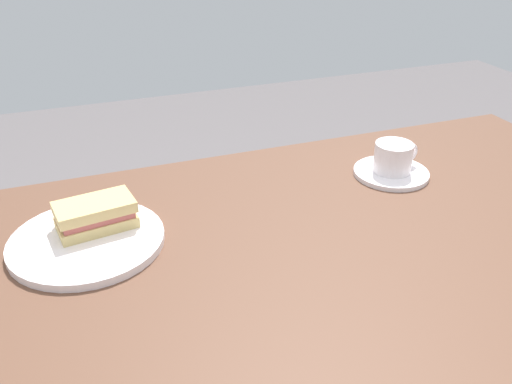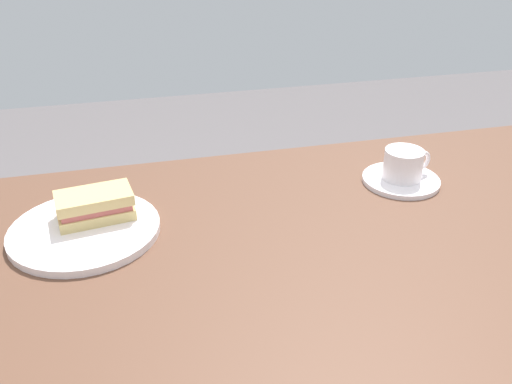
{
  "view_description": "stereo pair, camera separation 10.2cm",
  "coord_description": "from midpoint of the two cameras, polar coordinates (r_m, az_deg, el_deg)",
  "views": [
    {
      "loc": [
        0.43,
        0.69,
        1.24
      ],
      "look_at": [
        0.12,
        -0.15,
        0.75
      ],
      "focal_mm": 37.87,
      "sensor_mm": 36.0,
      "label": 1
    },
    {
      "loc": [
        0.34,
        0.72,
        1.24
      ],
      "look_at": [
        0.12,
        -0.15,
        0.75
      ],
      "focal_mm": 37.87,
      "sensor_mm": 36.0,
      "label": 2
    }
  ],
  "objects": [
    {
      "name": "dining_table",
      "position": [
        1.03,
        11.61,
        -11.34
      ],
      "size": [
        1.33,
        0.8,
        0.72
      ],
      "color": "brown",
      "rests_on": "ground_plane"
    },
    {
      "name": "coffee_saucer",
      "position": [
        1.17,
        17.49,
        1.15
      ],
      "size": [
        0.16,
        0.16,
        0.01
      ],
      "primitive_type": "cylinder",
      "color": "white",
      "rests_on": "dining_table"
    },
    {
      "name": "spoon",
      "position": [
        1.24,
        16.98,
        3.05
      ],
      "size": [
        0.05,
        0.1,
        0.01
      ],
      "color": "silver",
      "rests_on": "coffee_saucer"
    },
    {
      "name": "coffee_cup",
      "position": [
        1.16,
        17.83,
        2.84
      ],
      "size": [
        0.11,
        0.08,
        0.06
      ],
      "color": "white",
      "rests_on": "coffee_saucer"
    },
    {
      "name": "sandwich_plate",
      "position": [
        0.98,
        -14.82,
        -4.0
      ],
      "size": [
        0.26,
        0.26,
        0.01
      ],
      "primitive_type": "cylinder",
      "color": "white",
      "rests_on": "dining_table"
    },
    {
      "name": "sandwich_front",
      "position": [
        0.99,
        -13.84,
        -1.47
      ],
      "size": [
        0.14,
        0.09,
        0.05
      ],
      "color": "#D9BD75",
      "rests_on": "sandwich_plate"
    }
  ]
}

